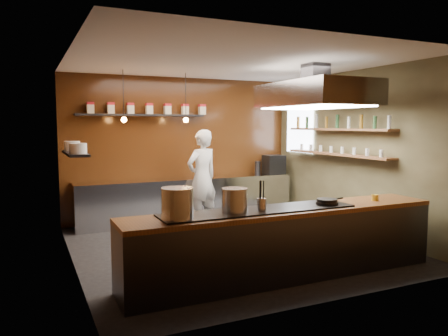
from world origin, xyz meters
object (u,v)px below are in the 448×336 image
stockpot_large (177,203)px  chef (202,177)px  extractor_hood (315,94)px  espresso_machine (274,164)px  stockpot_small (235,200)px

stockpot_large → chef: (1.67, 3.42, -0.16)m
stockpot_large → chef: size_ratio=0.19×
extractor_hood → chef: size_ratio=1.05×
stockpot_large → extractor_hood: bearing=24.6°
stockpot_large → espresso_machine: (3.58, 3.82, -0.01)m
espresso_machine → chef: size_ratio=0.22×
extractor_hood → stockpot_small: extractor_hood is taller
extractor_hood → stockpot_large: extractor_hood is taller
espresso_machine → chef: 1.96m
stockpot_large → stockpot_small: 0.75m
stockpot_large → stockpot_small: stockpot_large is taller
stockpot_large → espresso_machine: espresso_machine is taller
stockpot_small → extractor_hood: bearing=30.9°
stockpot_large → chef: chef is taller
extractor_hood → stockpot_large: (-2.82, -1.29, -1.39)m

